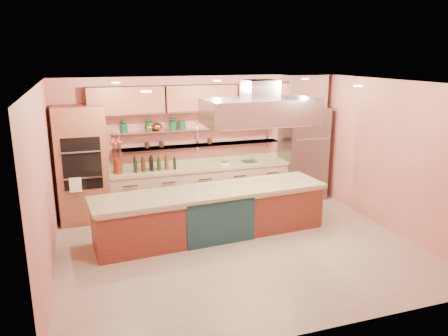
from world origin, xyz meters
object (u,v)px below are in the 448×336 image
object	(u,v)px
flower_vase	(118,166)
copper_kettle	(157,127)
kitchen_scale	(225,162)
green_canister	(182,125)
refrigerator	(303,153)
island	(212,213)

from	to	relation	value
flower_vase	copper_kettle	bearing A→B (deg)	14.46
kitchen_scale	copper_kettle	bearing A→B (deg)	-177.71
flower_vase	copper_kettle	world-z (taller)	copper_kettle
green_canister	kitchen_scale	bearing A→B (deg)	-14.04
refrigerator	flower_vase	xyz separation A→B (m)	(-4.13, 0.01, 0.03)
refrigerator	kitchen_scale	distance (m)	1.87
copper_kettle	island	bearing A→B (deg)	-69.18
kitchen_scale	island	bearing A→B (deg)	-105.79
island	green_canister	xyz separation A→B (m)	(-0.12, 1.70, 1.37)
refrigerator	kitchen_scale	world-z (taller)	refrigerator
refrigerator	island	bearing A→B (deg)	-150.75
island	flower_vase	bearing A→B (deg)	131.21
island	green_canister	size ratio (longest dim) A/B	23.34
flower_vase	green_canister	world-z (taller)	green_canister
flower_vase	kitchen_scale	distance (m)	2.26
green_canister	copper_kettle	bearing A→B (deg)	180.00
copper_kettle	green_canister	xyz separation A→B (m)	(0.52, 0.00, 0.01)
island	copper_kettle	size ratio (longest dim) A/B	20.82
copper_kettle	green_canister	world-z (taller)	green_canister
island	kitchen_scale	bearing A→B (deg)	58.86
refrigerator	copper_kettle	size ratio (longest dim) A/B	10.46
island	copper_kettle	world-z (taller)	copper_kettle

